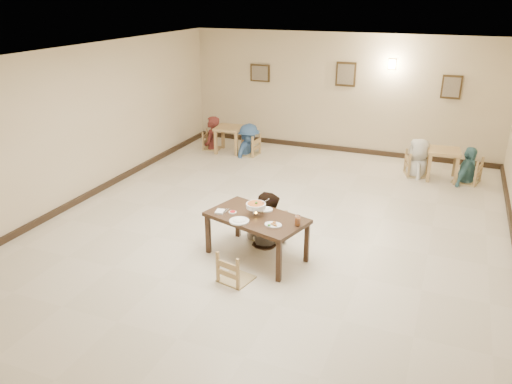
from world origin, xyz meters
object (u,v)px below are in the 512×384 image
at_px(main_diner, 266,192).
at_px(bg_diner_a, 211,116).
at_px(chair_near, 236,252).
at_px(bg_table_right, 444,156).
at_px(bg_chair_ll, 212,132).
at_px(bg_table_left, 229,132).
at_px(drink_glass, 298,221).
at_px(curry_warmer, 256,206).
at_px(bg_chair_rl, 419,153).
at_px(bg_diner_d, 471,147).
at_px(main_table, 257,221).
at_px(bg_diner_c, 421,139).
at_px(bg_diner_b, 248,124).
at_px(chair_far, 269,214).
at_px(bg_chair_rr, 469,159).
at_px(bg_chair_lr, 249,135).

distance_m(main_diner, bg_diner_a, 5.46).
xyz_separation_m(chair_near, bg_table_right, (2.55, 5.57, 0.09)).
bearing_deg(bg_table_right, bg_chair_ll, 178.70).
distance_m(chair_near, bg_diner_a, 6.58).
bearing_deg(bg_table_right, main_diner, -121.01).
xyz_separation_m(bg_table_left, bg_table_right, (5.25, -0.06, 0.01)).
xyz_separation_m(chair_near, drink_glass, (0.71, 0.66, 0.33)).
bearing_deg(bg_table_left, curry_warmer, -60.89).
bearing_deg(bg_chair_rl, bg_table_right, -114.00).
distance_m(chair_near, bg_diner_d, 6.38).
distance_m(bg_table_left, bg_diner_a, 0.65).
bearing_deg(main_table, bg_chair_rl, 84.28).
bearing_deg(main_diner, bg_diner_c, -96.57).
height_order(bg_table_left, bg_chair_rl, bg_chair_rl).
height_order(drink_glass, bg_chair_rl, bg_chair_rl).
height_order(bg_table_right, bg_diner_a, bg_diner_a).
relative_size(bg_chair_rl, bg_diner_b, 0.65).
relative_size(chair_near, bg_diner_b, 0.57).
height_order(bg_diner_a, bg_diner_b, bg_diner_a).
bearing_deg(chair_far, drink_glass, -26.42).
distance_m(drink_glass, bg_diner_c, 5.14).
xyz_separation_m(main_diner, drink_glass, (0.73, -0.63, -0.10)).
height_order(chair_near, bg_diner_d, bg_diner_d).
distance_m(bg_table_right, bg_diner_b, 4.71).
relative_size(chair_far, bg_diner_d, 0.60).
xyz_separation_m(bg_chair_rr, bg_diner_b, (-5.24, 0.04, 0.27)).
bearing_deg(bg_diner_d, bg_diner_a, 110.69).
distance_m(bg_table_right, bg_chair_rr, 0.53).
bearing_deg(bg_diner_c, bg_chair_lr, -102.34).
bearing_deg(chair_far, bg_diner_c, 83.50).
xyz_separation_m(bg_table_right, bg_chair_rr, (0.53, 0.01, -0.01)).
bearing_deg(chair_far, bg_chair_lr, 135.77).
bearing_deg(bg_diner_d, bg_diner_b, 111.41).
height_order(bg_table_right, bg_chair_ll, bg_chair_ll).
bearing_deg(bg_diner_a, curry_warmer, 24.71).
relative_size(bg_table_left, bg_diner_d, 0.46).
bearing_deg(bg_chair_rl, bg_chair_rr, -110.42).
xyz_separation_m(bg_diner_c, bg_diner_d, (1.06, -0.06, -0.06)).
relative_size(curry_warmer, bg_table_right, 0.46).
bearing_deg(bg_table_left, bg_diner_a, 172.29).
height_order(bg_chair_ll, bg_diner_c, bg_diner_c).
xyz_separation_m(chair_near, main_diner, (-0.03, 1.29, 0.43)).
bearing_deg(bg_table_left, bg_chair_rr, -0.51).
distance_m(bg_table_left, bg_chair_lr, 0.55).
height_order(main_table, bg_diner_b, bg_diner_b).
xyz_separation_m(main_table, bg_chair_rl, (1.99, 4.89, -0.11)).
bearing_deg(chair_far, main_diner, -88.81).
relative_size(curry_warmer, bg_chair_rr, 0.32).
distance_m(chair_near, bg_diner_b, 6.03).
distance_m(bg_chair_ll, bg_chair_rl, 5.26).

